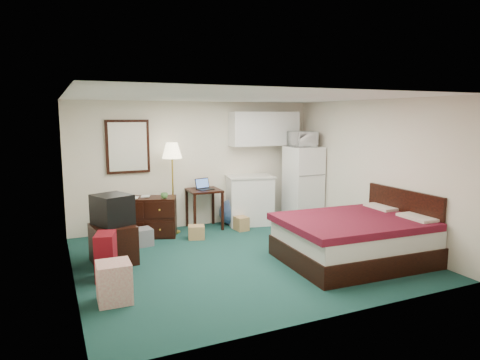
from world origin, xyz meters
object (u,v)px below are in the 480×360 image
dresser (147,217)px  desk (204,209)px  fridge (303,184)px  suitcase (106,256)px  floor_lamp (173,188)px  bed (354,240)px  kitchen_counter (249,200)px  tv_stand (113,244)px

dresser → desk: 1.17m
fridge → suitcase: fridge is taller
floor_lamp → bed: bearing=-52.6°
floor_lamp → bed: floor_lamp is taller
suitcase → bed: bearing=3.2°
floor_lamp → kitchen_counter: bearing=1.4°
suitcase → tv_stand: bearing=89.7°
fridge → suitcase: size_ratio=2.45×
desk → fridge: 2.15m
bed → tv_stand: bed is taller
fridge → bed: bearing=-105.1°
desk → bed: 3.14m
bed → suitcase: bed is taller
kitchen_counter → tv_stand: kitchen_counter is taller
dresser → tv_stand: (-0.77, -1.24, -0.07)m
desk → suitcase: bearing=-135.2°
kitchen_counter → suitcase: 3.68m
fridge → tv_stand: 4.18m
tv_stand → floor_lamp: bearing=36.4°
dresser → tv_stand: 1.47m
desk → dresser: bearing=-173.5°
floor_lamp → kitchen_counter: (1.62, 0.04, -0.37)m
bed → tv_stand: size_ratio=3.28×
dresser → fridge: fridge is taller
floor_lamp → tv_stand: 1.91m
desk → fridge: fridge is taller
suitcase → fridge: bearing=37.4°
tv_stand → suitcase: suitcase is taller
tv_stand → suitcase: 0.67m
dresser → suitcase: dresser is taller
dresser → suitcase: bearing=-97.3°
desk → tv_stand: 2.36m
fridge → kitchen_counter: bearing=164.4°
kitchen_counter → tv_stand: 3.21m
fridge → suitcase: (-4.21, -1.66, -0.47)m
dresser → tv_stand: dresser is taller
floor_lamp → tv_stand: size_ratio=2.68×
floor_lamp → fridge: bearing=-5.5°
suitcase → desk: bearing=58.9°
desk → kitchen_counter: kitchen_counter is taller
bed → tv_stand: 3.67m
bed → desk: bearing=119.8°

